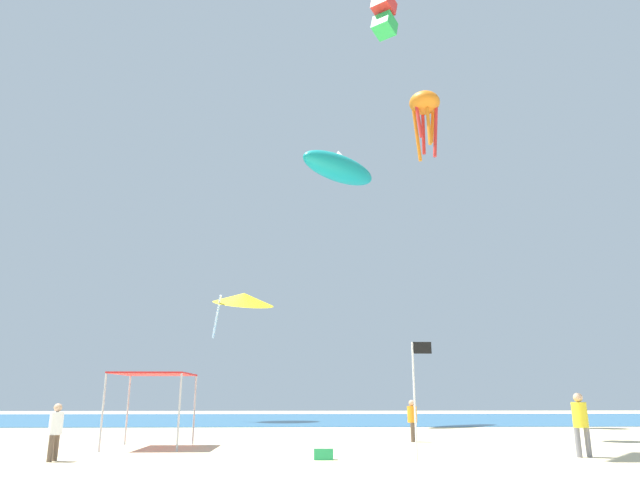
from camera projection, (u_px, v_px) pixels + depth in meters
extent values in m
cube|color=beige|center=(306.00, 465.00, 15.57)|extent=(110.00, 110.00, 0.10)
cube|color=#28608C|center=(302.00, 419.00, 45.00)|extent=(110.00, 24.53, 0.03)
cylinder|color=#B2B2B7|center=(103.00, 412.00, 19.09)|extent=(0.07, 0.07, 2.55)
cylinder|color=#B2B2B7|center=(179.00, 412.00, 19.18)|extent=(0.07, 0.07, 2.55)
cylinder|color=#B2B2B7|center=(128.00, 410.00, 21.86)|extent=(0.07, 0.07, 2.55)
cylinder|color=#B2B2B7|center=(194.00, 410.00, 21.94)|extent=(0.07, 0.07, 2.55)
cube|color=red|center=(154.00, 374.00, 20.86)|extent=(2.65, 2.94, 0.06)
cylinder|color=brown|center=(413.00, 432.00, 23.08)|extent=(0.15, 0.15, 0.75)
cylinder|color=brown|center=(412.00, 432.00, 22.81)|extent=(0.15, 0.15, 0.75)
cylinder|color=orange|center=(412.00, 414.00, 23.13)|extent=(0.39, 0.39, 0.65)
sphere|color=tan|center=(412.00, 403.00, 23.25)|extent=(0.24, 0.24, 0.24)
cylinder|color=slate|center=(588.00, 442.00, 17.27)|extent=(0.17, 0.17, 0.86)
cylinder|color=slate|center=(578.00, 442.00, 17.21)|extent=(0.17, 0.17, 0.86)
cylinder|color=yellow|center=(580.00, 415.00, 17.45)|extent=(0.45, 0.45, 0.75)
sphere|color=tan|center=(578.00, 398.00, 17.59)|extent=(0.28, 0.28, 0.28)
cylinder|color=brown|center=(50.00, 449.00, 15.99)|extent=(0.14, 0.14, 0.72)
cylinder|color=brown|center=(56.00, 448.00, 16.27)|extent=(0.14, 0.14, 0.72)
cylinder|color=white|center=(56.00, 423.00, 16.31)|extent=(0.38, 0.38, 0.63)
sphere|color=tan|center=(58.00, 408.00, 16.43)|extent=(0.24, 0.24, 0.24)
cylinder|color=silver|center=(415.00, 400.00, 16.66)|extent=(0.06, 0.06, 3.38)
cube|color=black|center=(422.00, 348.00, 17.08)|extent=(0.55, 0.02, 0.35)
cube|color=#1E8C4C|center=(323.00, 454.00, 16.53)|extent=(0.56, 0.36, 0.32)
cube|color=white|center=(323.00, 448.00, 16.58)|extent=(0.57, 0.37, 0.03)
cube|color=red|center=(384.00, 6.00, 30.38)|extent=(1.57, 1.61, 1.17)
cube|color=green|center=(385.00, 26.00, 30.05)|extent=(1.57, 1.61, 1.17)
ellipsoid|color=orange|center=(425.00, 103.00, 39.41)|extent=(2.93, 2.93, 1.53)
cylinder|color=orange|center=(432.00, 127.00, 39.33)|extent=(0.43, 0.37, 2.37)
cylinder|color=red|center=(423.00, 133.00, 39.50)|extent=(0.25, 0.54, 3.07)
cylinder|color=orange|center=(417.00, 135.00, 39.04)|extent=(0.57, 0.40, 3.78)
cylinder|color=red|center=(419.00, 122.00, 38.61)|extent=(0.43, 0.37, 2.37)
cylinder|color=orange|center=(429.00, 125.00, 38.26)|extent=(0.25, 0.54, 3.07)
cylinder|color=red|center=(436.00, 132.00, 38.52)|extent=(0.57, 0.40, 3.78)
ellipsoid|color=teal|center=(339.00, 168.00, 39.93)|extent=(6.30, 5.79, 2.05)
cone|color=white|center=(339.00, 155.00, 40.20)|extent=(1.38, 1.38, 0.76)
cone|color=yellow|center=(244.00, 299.00, 42.27)|extent=(5.83, 5.86, 2.02)
cylinder|color=white|center=(217.00, 317.00, 41.20)|extent=(0.93, 2.29, 2.91)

